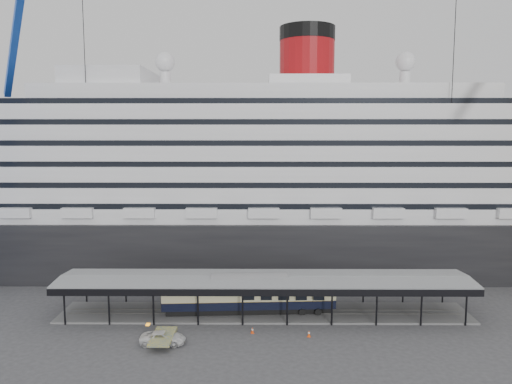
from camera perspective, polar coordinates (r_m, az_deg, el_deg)
ground at (r=66.15m, az=1.03°, el=-15.24°), size 200.00×200.00×0.00m
cruise_ship at (r=93.54m, az=0.84°, el=2.83°), size 130.00×30.00×43.90m
platform_canopy at (r=70.01m, az=0.98°, el=-11.91°), size 56.00×9.18×5.30m
port_truck at (r=62.24m, az=-10.59°, el=-16.08°), size 5.35×2.51×1.48m
pullman_carriage at (r=69.88m, az=-0.80°, el=-11.58°), size 23.70×4.39×23.14m
traffic_cone_left at (r=64.36m, az=-0.40°, el=-15.53°), size 0.47×0.47×0.74m
traffic_cone_mid at (r=64.40m, az=-0.43°, el=-15.50°), size 0.48×0.48×0.77m
traffic_cone_right at (r=63.65m, az=6.07°, el=-15.79°), size 0.54×0.54×0.82m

